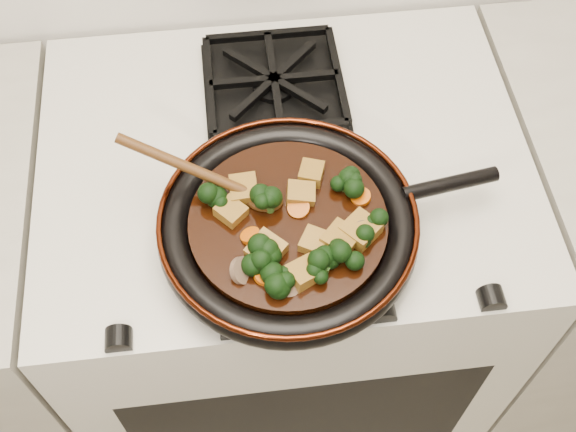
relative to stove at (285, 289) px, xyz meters
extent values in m
cube|color=beige|center=(0.00, 0.00, 0.00)|extent=(0.76, 0.60, 0.90)
cylinder|color=black|center=(-0.01, -0.16, 0.48)|extent=(0.33, 0.33, 0.01)
torus|color=black|center=(-0.01, -0.16, 0.49)|extent=(0.36, 0.36, 0.04)
torus|color=#3F1509|center=(-0.01, -0.16, 0.51)|extent=(0.36, 0.36, 0.01)
cylinder|color=black|center=(0.22, -0.12, 0.51)|extent=(0.14, 0.04, 0.02)
cylinder|color=black|center=(-0.01, -0.16, 0.50)|extent=(0.27, 0.27, 0.02)
cube|color=olive|center=(-0.05, -0.20, 0.52)|extent=(0.06, 0.06, 0.03)
cube|color=olive|center=(0.08, -0.19, 0.52)|extent=(0.06, 0.06, 0.03)
cube|color=olive|center=(0.01, -0.12, 0.52)|extent=(0.04, 0.04, 0.03)
cube|color=olive|center=(0.02, -0.20, 0.52)|extent=(0.05, 0.05, 0.02)
cube|color=olive|center=(0.03, -0.09, 0.52)|extent=(0.04, 0.05, 0.02)
cube|color=olive|center=(-0.09, -0.14, 0.52)|extent=(0.05, 0.05, 0.02)
cube|color=olive|center=(0.05, -0.20, 0.52)|extent=(0.06, 0.06, 0.03)
cube|color=olive|center=(-0.07, -0.11, 0.52)|extent=(0.04, 0.04, 0.03)
cube|color=olive|center=(0.00, -0.24, 0.52)|extent=(0.05, 0.05, 0.03)
cylinder|color=#C54F05|center=(-0.05, -0.24, 0.51)|extent=(0.03, 0.03, 0.02)
cylinder|color=#C54F05|center=(0.09, -0.13, 0.51)|extent=(0.03, 0.03, 0.01)
cylinder|color=#C54F05|center=(-0.06, -0.18, 0.51)|extent=(0.03, 0.03, 0.02)
cylinder|color=#C54F05|center=(0.00, -0.14, 0.51)|extent=(0.03, 0.03, 0.02)
cylinder|color=brown|center=(-0.02, -0.26, 0.52)|extent=(0.05, 0.05, 0.02)
cylinder|color=brown|center=(-0.08, -0.23, 0.52)|extent=(0.04, 0.05, 0.03)
cylinder|color=brown|center=(-0.03, -0.25, 0.52)|extent=(0.04, 0.04, 0.03)
cylinder|color=brown|center=(0.08, -0.19, 0.52)|extent=(0.04, 0.03, 0.03)
ellipsoid|color=#4C2B10|center=(-0.04, -0.12, 0.51)|extent=(0.07, 0.06, 0.02)
cylinder|color=#4C2B10|center=(-0.14, -0.08, 0.55)|extent=(0.02, 0.02, 0.21)
camera|label=1|loc=(-0.07, -0.68, 1.33)|focal=45.00mm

